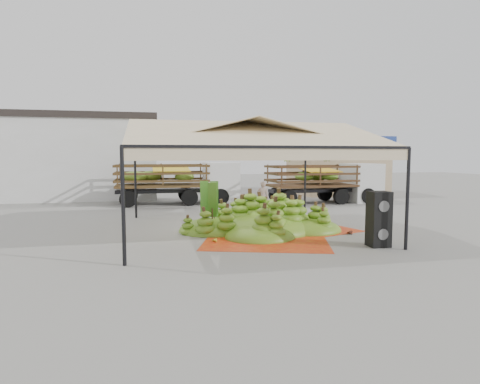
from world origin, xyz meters
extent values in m
plane|color=slate|center=(0.00, 0.00, 0.00)|extent=(90.00, 90.00, 0.00)
cylinder|color=black|center=(-4.00, -4.00, 1.50)|extent=(0.10, 0.10, 3.00)
cylinder|color=black|center=(4.00, -4.00, 1.50)|extent=(0.10, 0.10, 3.00)
cylinder|color=black|center=(-4.00, 4.00, 1.50)|extent=(0.10, 0.10, 3.00)
cylinder|color=black|center=(4.00, 4.00, 1.50)|extent=(0.10, 0.10, 3.00)
pyramid|color=beige|center=(0.00, 0.00, 3.50)|extent=(8.00, 8.00, 1.00)
cube|color=black|center=(0.00, 0.00, 3.00)|extent=(8.00, 8.00, 0.08)
cube|color=beige|center=(0.00, 0.00, 2.82)|extent=(8.00, 8.00, 0.36)
cube|color=silver|center=(-10.00, 14.00, 2.50)|extent=(14.00, 6.00, 5.00)
cube|color=black|center=(-10.00, 14.00, 5.20)|extent=(14.30, 6.30, 0.40)
cube|color=tan|center=(10.00, 13.00, 1.80)|extent=(6.00, 5.00, 3.60)
cube|color=navy|center=(10.00, 13.00, 3.85)|extent=(6.30, 5.30, 0.50)
cube|color=#C35512|center=(0.39, -1.67, 0.01)|extent=(4.90, 4.78, 0.01)
cube|color=red|center=(1.52, 0.32, 0.01)|extent=(5.65, 5.79, 0.01)
ellipsoid|color=#417217|center=(0.72, -0.26, 0.66)|extent=(7.67, 7.07, 1.33)
ellipsoid|color=#AF9E23|center=(-0.23, -1.04, 0.09)|extent=(0.45, 0.38, 0.19)
ellipsoid|color=gold|center=(-1.43, -1.76, 0.09)|extent=(0.40, 0.33, 0.18)
ellipsoid|color=#5E2915|center=(3.43, -1.53, 0.09)|extent=(0.45, 0.39, 0.19)
ellipsoid|color=#592B14|center=(3.06, -1.11, 0.10)|extent=(0.58, 0.55, 0.21)
ellipsoid|color=#4E7618|center=(0.66, -1.80, 0.09)|extent=(0.52, 0.48, 0.19)
ellipsoid|color=#527919|center=(1.37, -0.91, 2.62)|extent=(0.24, 0.24, 0.20)
ellipsoid|color=#527919|center=(2.87, -0.91, 2.62)|extent=(0.24, 0.24, 0.20)
cube|color=black|center=(3.44, -3.44, 0.42)|extent=(0.62, 0.55, 0.84)
cube|color=black|center=(3.44, -3.44, 1.27)|extent=(0.62, 0.55, 0.84)
imported|color=gray|center=(1.87, 4.03, 0.78)|extent=(0.65, 0.52, 1.56)
cube|color=#4F371A|center=(-2.71, 8.88, 1.08)|extent=(5.17, 2.44, 0.12)
cube|color=silver|center=(0.68, 8.93, 1.18)|extent=(1.88, 2.29, 2.36)
cylinder|color=black|center=(-4.55, 7.83, 0.46)|extent=(0.93, 0.32, 0.93)
cylinder|color=black|center=(-4.58, 9.88, 0.46)|extent=(0.93, 0.32, 0.93)
cylinder|color=black|center=(-1.26, 7.88, 0.46)|extent=(0.93, 0.32, 0.93)
cylinder|color=black|center=(-1.29, 9.93, 0.46)|extent=(0.93, 0.32, 0.93)
cylinder|color=black|center=(0.49, 7.90, 0.46)|extent=(0.93, 0.32, 0.93)
cylinder|color=black|center=(0.46, 9.96, 0.46)|extent=(0.93, 0.32, 0.93)
ellipsoid|color=#3B6F17|center=(-2.71, 8.88, 1.59)|extent=(4.14, 1.91, 0.72)
cube|color=gold|center=(-2.20, 8.89, 2.00)|extent=(2.09, 2.08, 0.26)
cube|color=#462717|center=(5.81, 7.57, 1.05)|extent=(5.10, 2.55, 0.12)
cube|color=silver|center=(9.10, 7.74, 1.15)|extent=(1.91, 2.28, 2.30)
cylinder|color=black|center=(4.06, 6.49, 0.45)|extent=(0.91, 0.34, 0.90)
cylinder|color=black|center=(3.96, 8.48, 0.45)|extent=(0.91, 0.34, 0.90)
cylinder|color=black|center=(7.25, 6.65, 0.45)|extent=(0.91, 0.34, 0.90)
cylinder|color=black|center=(7.15, 8.64, 0.45)|extent=(0.91, 0.34, 0.90)
cylinder|color=black|center=(8.95, 6.73, 0.45)|extent=(0.91, 0.34, 0.90)
cylinder|color=black|center=(8.85, 8.73, 0.45)|extent=(0.91, 0.34, 0.90)
ellipsoid|color=#4D851B|center=(5.81, 7.57, 1.55)|extent=(4.08, 2.00, 0.70)
cube|color=gold|center=(6.30, 7.60, 1.95)|extent=(2.10, 2.09, 0.25)
camera|label=1|loc=(-3.29, -14.30, 2.76)|focal=30.00mm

